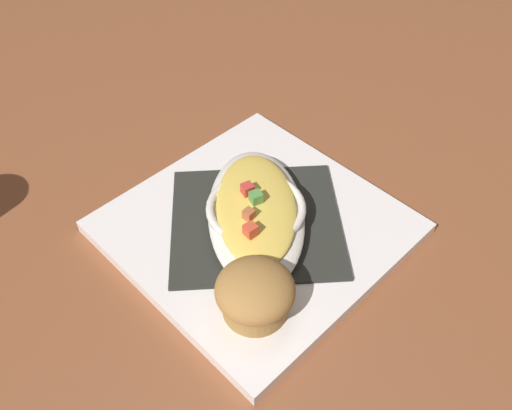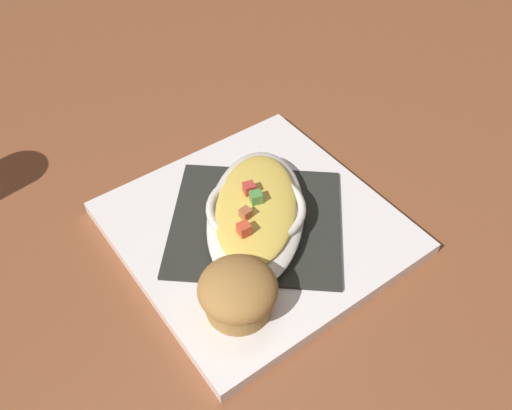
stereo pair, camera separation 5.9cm
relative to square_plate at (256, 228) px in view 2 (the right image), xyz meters
name	(u,v)px [view 2 (the right image)]	position (x,y,z in m)	size (l,w,h in m)	color
ground_plane	(256,232)	(0.00, 0.00, -0.01)	(2.60, 2.60, 0.00)	brown
square_plate	(256,228)	(0.00, 0.00, 0.00)	(0.29, 0.29, 0.02)	white
folded_napkin	(256,222)	(0.00, 0.00, 0.01)	(0.17, 0.19, 0.00)	#292B26
gratin_dish	(256,211)	(0.00, 0.00, 0.03)	(0.20, 0.23, 0.04)	silver
muffin	(238,292)	(0.07, 0.09, 0.03)	(0.08, 0.08, 0.05)	#A0743B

